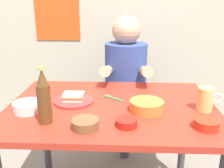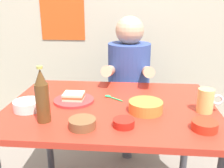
# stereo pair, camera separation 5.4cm
# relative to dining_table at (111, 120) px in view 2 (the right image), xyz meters

# --- Properties ---
(dining_table) EXTENTS (1.10, 0.80, 0.74)m
(dining_table) POSITION_rel_dining_table_xyz_m (0.00, 0.00, 0.00)
(dining_table) COLOR #B72D1E
(dining_table) RESTS_ON ground
(stool) EXTENTS (0.34, 0.34, 0.45)m
(stool) POSITION_rel_dining_table_xyz_m (0.08, 0.63, -0.30)
(stool) COLOR #4C4C51
(stool) RESTS_ON ground
(person_seated) EXTENTS (0.33, 0.56, 0.72)m
(person_seated) POSITION_rel_dining_table_xyz_m (0.08, 0.62, 0.12)
(person_seated) COLOR #33478C
(person_seated) RESTS_ON stool
(plate_orange) EXTENTS (0.22, 0.22, 0.01)m
(plate_orange) POSITION_rel_dining_table_xyz_m (-0.21, 0.03, 0.10)
(plate_orange) COLOR red
(plate_orange) RESTS_ON dining_table
(sandwich) EXTENTS (0.11, 0.09, 0.04)m
(sandwich) POSITION_rel_dining_table_xyz_m (-0.21, 0.03, 0.13)
(sandwich) COLOR beige
(sandwich) RESTS_ON plate_orange
(beer_mug) EXTENTS (0.13, 0.08, 0.12)m
(beer_mug) POSITION_rel_dining_table_xyz_m (0.48, -0.05, 0.15)
(beer_mug) COLOR #D1BC66
(beer_mug) RESTS_ON dining_table
(beer_bottle) EXTENTS (0.06, 0.06, 0.26)m
(beer_bottle) POSITION_rel_dining_table_xyz_m (-0.29, -0.22, 0.21)
(beer_bottle) COLOR #593819
(beer_bottle) RESTS_ON dining_table
(soup_bowl_orange) EXTENTS (0.17, 0.17, 0.05)m
(soup_bowl_orange) POSITION_rel_dining_table_xyz_m (0.18, -0.07, 0.12)
(soup_bowl_orange) COLOR orange
(soup_bowl_orange) RESTS_ON dining_table
(sauce_bowl_chili) EXTENTS (0.11, 0.11, 0.04)m
(sauce_bowl_chili) POSITION_rel_dining_table_xyz_m (0.42, -0.24, 0.12)
(sauce_bowl_chili) COLOR red
(sauce_bowl_chili) RESTS_ON dining_table
(rice_bowl_white) EXTENTS (0.14, 0.14, 0.05)m
(rice_bowl_white) POSITION_rel_dining_table_xyz_m (-0.42, -0.11, 0.12)
(rice_bowl_white) COLOR silver
(rice_bowl_white) RESTS_ON dining_table
(sambal_bowl_red) EXTENTS (0.10, 0.10, 0.03)m
(sambal_bowl_red) POSITION_rel_dining_table_xyz_m (0.08, -0.24, 0.11)
(sambal_bowl_red) COLOR #B21E14
(sambal_bowl_red) RESTS_ON dining_table
(condiment_bowl_brown) EXTENTS (0.12, 0.12, 0.04)m
(condiment_bowl_brown) POSITION_rel_dining_table_xyz_m (-0.10, -0.27, 0.12)
(condiment_bowl_brown) COLOR brown
(condiment_bowl_brown) RESTS_ON dining_table
(spoon) EXTENTS (0.11, 0.08, 0.01)m
(spoon) POSITION_rel_dining_table_xyz_m (-0.01, 0.10, 0.10)
(spoon) COLOR #26A559
(spoon) RESTS_ON dining_table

